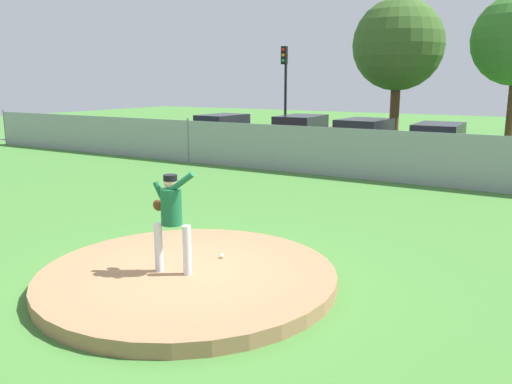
{
  "coord_description": "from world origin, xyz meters",
  "views": [
    {
      "loc": [
        4.92,
        -6.1,
        3.14
      ],
      "look_at": [
        -0.24,
        2.49,
        1.0
      ],
      "focal_mm": 36.46,
      "sensor_mm": 36.0,
      "label": 1
    }
  ],
  "objects": [
    {
      "name": "chainlink_fence",
      "position": [
        0.0,
        10.0,
        0.82
      ],
      "size": [
        39.29,
        0.07,
        1.74
      ],
      "color": "gray",
      "rests_on": "ground_plane"
    },
    {
      "name": "parked_car_slate",
      "position": [
        0.6,
        14.95,
        0.75
      ],
      "size": [
        1.97,
        4.82,
        1.54
      ],
      "color": "slate",
      "rests_on": "ground_plane"
    },
    {
      "name": "parked_car_burgundy",
      "position": [
        -5.09,
        14.39,
        0.81
      ],
      "size": [
        2.01,
        4.72,
        1.69
      ],
      "color": "maroon",
      "rests_on": "ground_plane"
    },
    {
      "name": "baseball",
      "position": [
        0.13,
        0.76,
        0.25
      ],
      "size": [
        0.07,
        0.07,
        0.07
      ],
      "primitive_type": "sphere",
      "color": "white",
      "rests_on": "pitchers_mound"
    },
    {
      "name": "pitchers_mound",
      "position": [
        0.0,
        0.0,
        0.11
      ],
      "size": [
        4.69,
        4.69,
        0.22
      ],
      "primitive_type": "cylinder",
      "color": "#99704C",
      "rests_on": "ground_plane"
    },
    {
      "name": "parked_car_champagne",
      "position": [
        -2.18,
        14.24,
        0.78
      ],
      "size": [
        2.14,
        4.24,
        1.65
      ],
      "color": "tan",
      "rests_on": "ground_plane"
    },
    {
      "name": "traffic_cone_orange",
      "position": [
        2.51,
        13.82,
        0.26
      ],
      "size": [
        0.4,
        0.4,
        0.55
      ],
      "color": "orange",
      "rests_on": "asphalt_strip"
    },
    {
      "name": "asphalt_strip",
      "position": [
        0.0,
        14.5,
        0.0
      ],
      "size": [
        44.0,
        7.0,
        0.01
      ],
      "primitive_type": "cube",
      "color": "#2B2B2D",
      "rests_on": "ground_plane"
    },
    {
      "name": "traffic_light_near",
      "position": [
        -8.0,
        18.34,
        3.34
      ],
      "size": [
        0.28,
        0.46,
        4.9
      ],
      "color": "black",
      "rests_on": "ground_plane"
    },
    {
      "name": "parked_car_teal",
      "position": [
        -9.44,
        14.66,
        0.76
      ],
      "size": [
        2.06,
        4.5,
        1.58
      ],
      "color": "#146066",
      "rests_on": "ground_plane"
    },
    {
      "name": "pitcher_youth",
      "position": [
        -0.14,
        -0.19,
        1.18
      ],
      "size": [
        0.82,
        0.32,
        1.63
      ],
      "color": "silver",
      "rests_on": "pitchers_mound"
    },
    {
      "name": "ground_plane",
      "position": [
        0.0,
        6.0,
        0.0
      ],
      "size": [
        80.0,
        80.0,
        0.0
      ],
      "primitive_type": "plane",
      "color": "#427A33"
    },
    {
      "name": "tree_broad_left",
      "position": [
        -3.07,
        21.47,
        4.96
      ],
      "size": [
        4.68,
        4.68,
        7.33
      ],
      "color": "#4C331E",
      "rests_on": "ground_plane"
    }
  ]
}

